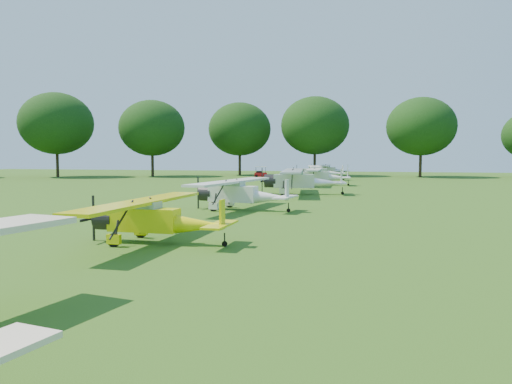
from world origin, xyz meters
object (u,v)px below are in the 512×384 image
aircraft_3 (240,191)px  aircraft_7 (329,169)px  aircraft_5 (320,175)px  aircraft_6 (319,171)px  aircraft_2 (154,216)px  aircraft_4 (300,179)px  golf_cart (260,174)px

aircraft_3 → aircraft_7: aircraft_3 is taller
aircraft_3 → aircraft_5: bearing=93.3°
aircraft_3 → aircraft_6: bearing=96.7°
aircraft_5 → aircraft_6: (-1.43, 11.89, 0.04)m
aircraft_6 → aircraft_7: (0.11, 12.69, -0.07)m
aircraft_2 → aircraft_4: (1.78, 25.09, 0.29)m
aircraft_7 → aircraft_3: bearing=-94.1°
aircraft_2 → aircraft_4: size_ratio=0.78×
aircraft_2 → golf_cart: (-9.28, 57.00, -0.50)m
aircraft_3 → golf_cart: size_ratio=4.78×
aircraft_6 → golf_cart: aircraft_6 is taller
aircraft_3 → golf_cart: bearing=109.0°
aircraft_2 → aircraft_7: aircraft_7 is taller
golf_cart → aircraft_4: bearing=-83.6°
aircraft_3 → aircraft_4: (1.71, 13.19, 0.18)m
aircraft_2 → aircraft_7: (0.61, 62.84, 0.10)m
aircraft_2 → golf_cart: aircraft_2 is taller
aircraft_3 → aircraft_6: (0.43, 38.25, 0.06)m
aircraft_7 → golf_cart: 11.50m
aircraft_6 → golf_cart: size_ratio=5.02×
aircraft_4 → aircraft_7: 37.77m
aircraft_7 → aircraft_6: bearing=-94.0°
aircraft_4 → aircraft_5: size_ratio=1.13×
aircraft_6 → aircraft_7: 12.69m
aircraft_4 → aircraft_6: aircraft_4 is taller
aircraft_5 → aircraft_7: (-1.32, 24.59, -0.04)m
aircraft_7 → golf_cart: size_ratio=4.70×
aircraft_3 → aircraft_7: (0.54, 50.94, -0.02)m
aircraft_7 → golf_cart: (-9.89, -5.84, -0.60)m
aircraft_2 → aircraft_5: size_ratio=0.88×
aircraft_2 → aircraft_5: aircraft_5 is taller
aircraft_2 → aircraft_4: bearing=86.2°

